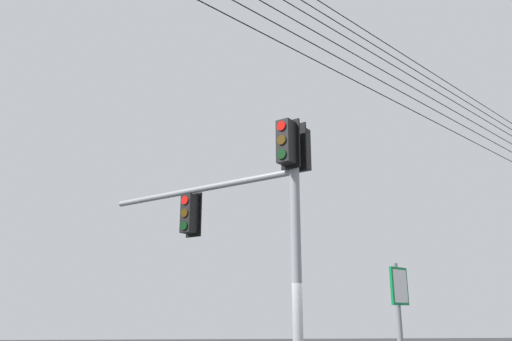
% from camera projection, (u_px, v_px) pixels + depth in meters
% --- Properties ---
extents(signal_mast_assembly, '(4.56, 4.00, 5.79)m').
position_uv_depth(signal_mast_assembly, '(258.00, 205.00, 10.46)').
color(signal_mast_assembly, gray).
rests_on(signal_mast_assembly, ground).
extents(overhead_wire_span, '(21.16, 16.32, 2.17)m').
position_uv_depth(overhead_wire_span, '(326.00, 33.00, 11.88)').
color(overhead_wire_span, black).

